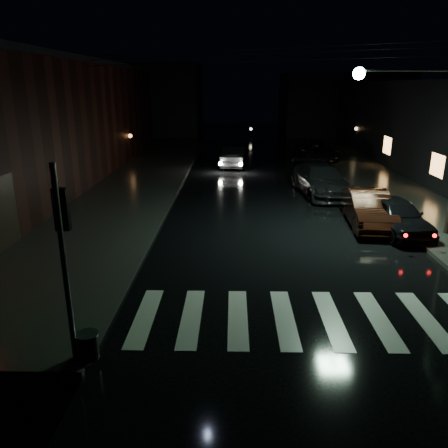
# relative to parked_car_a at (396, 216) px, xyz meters

# --- Properties ---
(ground) EXTENTS (120.00, 120.00, 0.00)m
(ground) POSITION_rel_parked_car_a_xyz_m (-7.60, -7.44, -0.72)
(ground) COLOR black
(ground) RESTS_ON ground
(sidewalk_left) EXTENTS (6.00, 44.00, 0.15)m
(sidewalk_left) POSITION_rel_parked_car_a_xyz_m (-12.60, 6.56, -0.64)
(sidewalk_left) COLOR #282826
(sidewalk_left) RESTS_ON ground
(sidewalk_right) EXTENTS (4.00, 44.00, 0.15)m
(sidewalk_right) POSITION_rel_parked_car_a_xyz_m (2.40, 6.56, -0.64)
(sidewalk_right) COLOR #282826
(sidewalk_right) RESTS_ON ground
(building_left) EXTENTS (10.00, 36.00, 7.00)m
(building_left) POSITION_rel_parked_car_a_xyz_m (-19.60, 8.56, 2.78)
(building_left) COLOR black
(building_left) RESTS_ON ground
(building_far_left) EXTENTS (14.00, 10.00, 8.00)m
(building_far_left) POSITION_rel_parked_car_a_xyz_m (-17.60, 37.56, 3.28)
(building_far_left) COLOR black
(building_far_left) RESTS_ON ground
(building_far_right) EXTENTS (14.00, 10.00, 7.00)m
(building_far_right) POSITION_rel_parked_car_a_xyz_m (6.40, 37.56, 2.78)
(building_far_right) COLOR black
(building_far_right) RESTS_ON ground
(crosswalk) EXTENTS (9.00, 3.00, 0.01)m
(crosswalk) POSITION_rel_parked_car_a_xyz_m (-4.60, -6.94, -0.71)
(crosswalk) COLOR beige
(crosswalk) RESTS_ON ground
(signal_pole_corner) EXTENTS (0.68, 0.61, 4.20)m
(signal_pole_corner) POSITION_rel_parked_car_a_xyz_m (-9.74, -8.90, 0.82)
(signal_pole_corner) COLOR slate
(signal_pole_corner) RESTS_ON ground
(utility_pole) EXTENTS (4.92, 0.44, 8.00)m
(utility_pole) POSITION_rel_parked_car_a_xyz_m (1.23, -0.44, 3.88)
(utility_pole) COLOR black
(utility_pole) RESTS_ON ground
(parked_car_a) EXTENTS (2.15, 4.37, 1.43)m
(parked_car_a) POSITION_rel_parked_car_a_xyz_m (0.00, 0.00, 0.00)
(parked_car_a) COLOR black
(parked_car_a) RESTS_ON ground
(parked_car_b) EXTENTS (1.94, 4.66, 1.50)m
(parked_car_b) POSITION_rel_parked_car_a_xyz_m (-0.85, 0.90, 0.03)
(parked_car_b) COLOR black
(parked_car_b) RESTS_ON ground
(parked_car_c) EXTENTS (2.88, 5.79, 1.62)m
(parked_car_c) POSITION_rel_parked_car_a_xyz_m (-1.80, 6.41, 0.09)
(parked_car_c) COLOR black
(parked_car_c) RESTS_ON ground
(parked_car_d) EXTENTS (2.88, 5.51, 1.48)m
(parked_car_d) POSITION_rel_parked_car_a_xyz_m (0.00, 17.64, 0.02)
(parked_car_d) COLOR black
(parked_car_d) RESTS_ON ground
(oncoming_car) EXTENTS (2.07, 4.71, 1.50)m
(oncoming_car) POSITION_rel_parked_car_a_xyz_m (-6.44, 14.77, 0.03)
(oncoming_car) COLOR black
(oncoming_car) RESTS_ON ground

